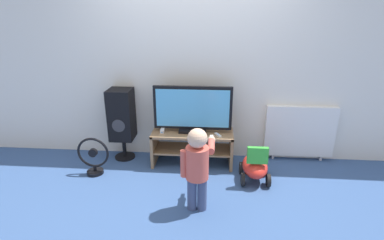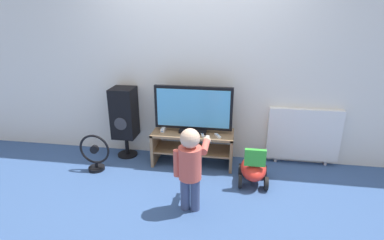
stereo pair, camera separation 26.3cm
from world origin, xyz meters
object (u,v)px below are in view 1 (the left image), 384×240
game_console (163,130)px  speaker_tower (122,116)px  radiator (300,132)px  remote_primary (218,135)px  remote_secondary (203,134)px  television (193,110)px  floor_fan (94,158)px  child (198,163)px  ride_on_toy (255,166)px

game_console → speaker_tower: bearing=169.9°
speaker_tower → radiator: 2.33m
speaker_tower → remote_primary: bearing=-8.4°
radiator → speaker_tower: bearing=-176.7°
remote_primary → remote_secondary: (-0.19, 0.01, 0.00)m
remote_secondary → television: bearing=139.3°
remote_primary → remote_secondary: bearing=178.2°
remote_secondary → radiator: 1.29m
television → radiator: 1.44m
remote_primary → floor_fan: bearing=-169.8°
remote_secondary → child: 0.86m
child → speaker_tower: bearing=135.4°
remote_primary → floor_fan: floor_fan is taller
television → remote_secondary: television is taller
game_console → remote_secondary: (0.51, -0.08, -0.01)m
television → speaker_tower: (-0.93, 0.07, -0.13)m
television → child: television is taller
game_console → radiator: size_ratio=0.19×
remote_secondary → speaker_tower: bearing=170.4°
game_console → ride_on_toy: bearing=-17.1°
television → child: bearing=-82.8°
game_console → ride_on_toy: size_ratio=0.35×
remote_primary → child: 0.88m
speaker_tower → remote_secondary: bearing=-9.6°
remote_primary → ride_on_toy: ride_on_toy is taller
remote_primary → game_console: bearing=173.0°
child → radiator: 1.73m
television → speaker_tower: television is taller
child → speaker_tower: speaker_tower is taller
game_console → speaker_tower: 0.58m
child → ride_on_toy: size_ratio=1.80×
game_console → remote_primary: (0.70, -0.09, -0.01)m
television → game_console: (-0.38, -0.03, -0.27)m
remote_secondary → ride_on_toy: size_ratio=0.28×
television → floor_fan: 1.33m
child → radiator: size_ratio=0.97×
television → remote_primary: size_ratio=7.47×
child → speaker_tower: (-1.05, 1.04, 0.09)m
television → remote_secondary: 0.33m
remote_secondary → remote_primary: bearing=-1.8°
child → television: bearing=97.2°
remote_secondary → radiator: radiator is taller
speaker_tower → ride_on_toy: (1.69, -0.45, -0.42)m
remote_primary → remote_secondary: 0.19m
child → ride_on_toy: 0.93m
floor_fan → television: bearing=18.3°
child → ride_on_toy: (0.64, 0.59, -0.33)m
child → floor_fan: (-1.29, 0.58, -0.30)m
television → remote_primary: (0.32, -0.12, -0.28)m
floor_fan → remote_primary: bearing=10.2°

